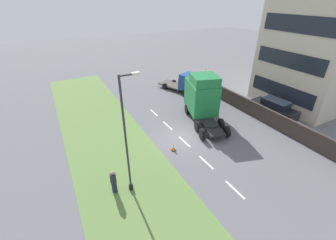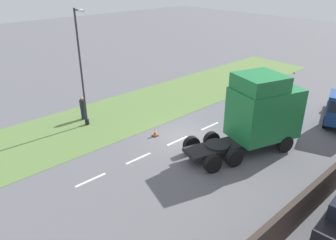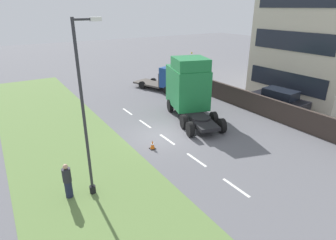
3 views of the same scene
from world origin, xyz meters
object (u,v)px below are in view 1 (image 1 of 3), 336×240
object	(u,v)px
traffic_cone_lead	(173,148)
lorry_cab	(202,97)
parked_car	(274,108)
flatbed_truck	(187,83)
lamp_post	(128,143)
pedestrian	(114,182)

from	to	relation	value
traffic_cone_lead	lorry_cab	bearing A→B (deg)	34.32
lorry_cab	parked_car	size ratio (longest dim) A/B	1.50
flatbed_truck	lamp_post	distance (m)	17.90
parked_car	pedestrian	size ratio (longest dim) A/B	2.82
lamp_post	traffic_cone_lead	xyz separation A→B (m)	(4.54, 2.42, -3.48)
lamp_post	lorry_cab	bearing A→B (deg)	31.54
pedestrian	lamp_post	bearing A→B (deg)	-15.61
lamp_post	pedestrian	size ratio (longest dim) A/B	4.54
flatbed_truck	traffic_cone_lead	distance (m)	12.99
lorry_cab	parked_car	bearing A→B (deg)	-8.95
flatbed_truck	parked_car	size ratio (longest dim) A/B	1.25
lorry_cab	pedestrian	distance (m)	12.55
lorry_cab	traffic_cone_lead	bearing A→B (deg)	-128.33
parked_car	lamp_post	bearing A→B (deg)	-175.39
lorry_cab	flatbed_truck	xyz separation A→B (m)	(2.39, 6.65, -1.00)
traffic_cone_lead	flatbed_truck	bearing A→B (deg)	52.99
lamp_post	pedestrian	bearing A→B (deg)	164.39
lamp_post	flatbed_truck	bearing A→B (deg)	45.96
parked_car	lorry_cab	bearing A→B (deg)	149.23
parked_car	traffic_cone_lead	world-z (taller)	parked_car
lamp_post	traffic_cone_lead	bearing A→B (deg)	28.02
parked_car	lamp_post	xyz separation A→B (m)	(-16.83, -2.69, 2.81)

